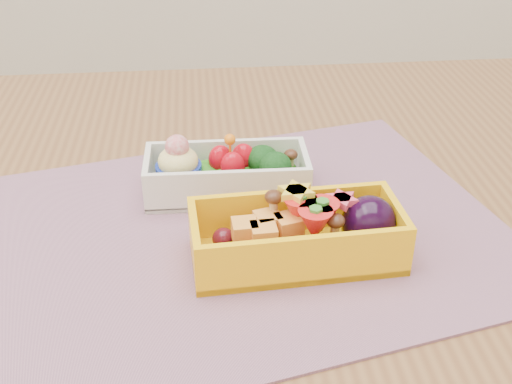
{
  "coord_description": "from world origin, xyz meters",
  "views": [
    {
      "loc": [
        -0.09,
        -0.51,
        1.09
      ],
      "look_at": [
        -0.04,
        -0.02,
        0.79
      ],
      "focal_mm": 45.67,
      "sensor_mm": 36.0,
      "label": 1
    }
  ],
  "objects": [
    {
      "name": "placemat",
      "position": [
        -0.05,
        -0.03,
        0.75
      ],
      "size": [
        0.52,
        0.44,
        0.0
      ],
      "primitive_type": "cube",
      "rotation": [
        0.0,
        0.0,
        0.23
      ],
      "color": "#A47180",
      "rests_on": "table"
    },
    {
      "name": "table",
      "position": [
        0.0,
        0.0,
        0.65
      ],
      "size": [
        1.2,
        0.8,
        0.75
      ],
      "color": "brown",
      "rests_on": "ground"
    },
    {
      "name": "bento_yellow",
      "position": [
        -0.01,
        -0.07,
        0.78
      ],
      "size": [
        0.18,
        0.09,
        0.06
      ],
      "rotation": [
        0.0,
        0.0,
        0.06
      ],
      "color": "yellow",
      "rests_on": "placemat"
    },
    {
      "name": "bento_white",
      "position": [
        -0.06,
        0.04,
        0.77
      ],
      "size": [
        0.16,
        0.07,
        0.07
      ],
      "rotation": [
        0.0,
        0.0,
        -0.02
      ],
      "color": "silver",
      "rests_on": "placemat"
    }
  ]
}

